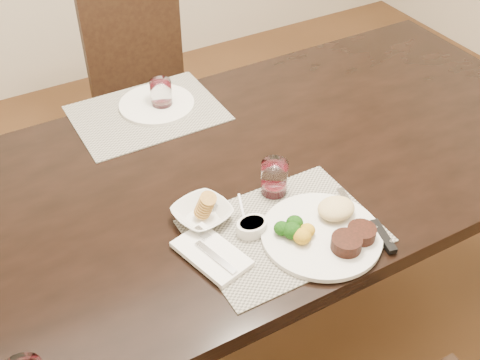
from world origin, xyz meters
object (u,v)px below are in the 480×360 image
cracker_bowl (202,213)px  far_plate (157,104)px  dinner_plate (327,231)px  chair_far (147,86)px  steak_knife (375,229)px  wine_glass_near (274,179)px

cracker_bowl → far_plate: 0.56m
dinner_plate → cracker_bowl: cracker_bowl is taller
far_plate → chair_far: bearing=73.1°
dinner_plate → far_plate: size_ratio=1.24×
chair_far → cracker_bowl: chair_far is taller
steak_knife → cracker_bowl: (-0.36, 0.25, 0.01)m
dinner_plate → wine_glass_near: bearing=120.2°
cracker_bowl → far_plate: bearing=78.6°
wine_glass_near → far_plate: wine_glass_near is taller
chair_far → wine_glass_near: bearing=-92.8°
dinner_plate → cracker_bowl: size_ratio=1.79×
steak_knife → far_plate: size_ratio=1.08×
steak_knife → cracker_bowl: bearing=158.6°
chair_far → dinner_plate: (-0.03, -1.28, 0.27)m
dinner_plate → cracker_bowl: bearing=162.4°
chair_far → steak_knife: (0.09, -1.33, 0.26)m
chair_far → steak_knife: size_ratio=3.40×
chair_far → far_plate: (-0.16, -0.52, 0.26)m
chair_far → cracker_bowl: (-0.27, -1.07, 0.27)m
cracker_bowl → wine_glass_near: size_ratio=1.73×
chair_far → steak_knife: bearing=-86.1°
wine_glass_near → chair_far: bearing=87.2°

